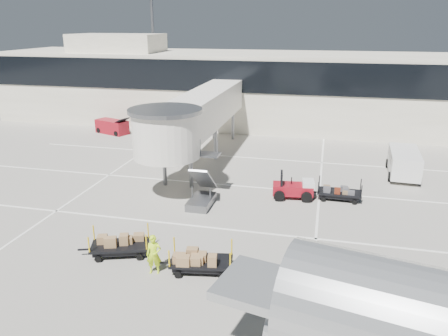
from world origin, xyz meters
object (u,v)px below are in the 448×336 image
(box_cart_near, at_px, (202,260))
(box_cart_far, at_px, (119,246))
(suitcase_cart, at_px, (339,192))
(minivan, at_px, (404,160))
(belt_loader, at_px, (112,127))
(ground_worker, at_px, (154,254))
(baggage_tug, at_px, (294,189))

(box_cart_near, relative_size, box_cart_far, 1.02)
(suitcase_cart, distance_m, box_cart_near, 12.41)
(suitcase_cart, height_order, box_cart_near, box_cart_near)
(box_cart_near, distance_m, minivan, 20.33)
(suitcase_cart, relative_size, belt_loader, 0.85)
(suitcase_cart, bearing_deg, ground_worker, -125.86)
(ground_worker, bearing_deg, baggage_tug, 49.11)
(baggage_tug, xyz_separation_m, suitcase_cart, (2.93, 0.37, -0.15))
(belt_loader, bearing_deg, suitcase_cart, -9.64)
(ground_worker, bearing_deg, belt_loader, 107.16)
(baggage_tug, distance_m, belt_loader, 24.48)
(ground_worker, distance_m, minivan, 22.10)
(baggage_tug, height_order, box_cart_near, baggage_tug)
(box_cart_near, distance_m, ground_worker, 2.26)
(baggage_tug, xyz_separation_m, minivan, (7.83, 6.63, 0.52))
(box_cart_near, relative_size, minivan, 0.70)
(box_cart_far, distance_m, minivan, 22.79)
(ground_worker, relative_size, belt_loader, 0.47)
(box_cart_far, distance_m, belt_loader, 26.46)
(baggage_tug, distance_m, suitcase_cart, 2.96)
(suitcase_cart, distance_m, minivan, 7.97)
(ground_worker, bearing_deg, box_cart_far, 140.40)
(box_cart_far, relative_size, belt_loader, 0.87)
(box_cart_far, bearing_deg, suitcase_cart, 23.86)
(ground_worker, height_order, minivan, minivan)
(box_cart_near, xyz_separation_m, minivan, (11.31, 16.88, 0.59))
(suitcase_cart, bearing_deg, minivan, 53.21)
(belt_loader, bearing_deg, baggage_tug, -13.81)
(minivan, bearing_deg, box_cart_near, -120.48)
(baggage_tug, height_order, belt_loader, belt_loader)
(ground_worker, bearing_deg, suitcase_cart, 39.20)
(box_cart_near, bearing_deg, suitcase_cart, 49.50)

